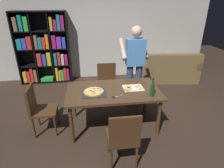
{
  "coord_description": "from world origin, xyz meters",
  "views": [
    {
      "loc": [
        -0.43,
        -2.94,
        2.22
      ],
      "look_at": [
        0.0,
        0.15,
        0.8
      ],
      "focal_mm": 30.07,
      "sensor_mm": 36.0,
      "label": 1
    }
  ],
  "objects_px": {
    "chair_far_side": "(107,81)",
    "kitchen_scissors": "(115,97)",
    "bookshelf": "(44,49)",
    "chair_left_end": "(39,107)",
    "pepperoni_pizza_on_tray": "(94,92)",
    "wine_bottle": "(152,89)",
    "person_serving_pizza": "(135,62)",
    "dining_table": "(113,94)",
    "couch": "(167,70)",
    "chair_near_camera": "(123,137)"
  },
  "relations": [
    {
      "from": "couch",
      "to": "chair_far_side",
      "type": "bearing_deg",
      "value": -151.4
    },
    {
      "from": "person_serving_pizza",
      "to": "dining_table",
      "type": "bearing_deg",
      "value": -127.55
    },
    {
      "from": "dining_table",
      "to": "couch",
      "type": "distance_m",
      "value": 2.77
    },
    {
      "from": "chair_left_end",
      "to": "dining_table",
      "type": "bearing_deg",
      "value": 0.0
    },
    {
      "from": "couch",
      "to": "kitchen_scissors",
      "type": "distance_m",
      "value": 2.98
    },
    {
      "from": "chair_near_camera",
      "to": "kitchen_scissors",
      "type": "height_order",
      "value": "chair_near_camera"
    },
    {
      "from": "chair_near_camera",
      "to": "chair_far_side",
      "type": "distance_m",
      "value": 1.91
    },
    {
      "from": "chair_left_end",
      "to": "person_serving_pizza",
      "type": "bearing_deg",
      "value": 21.48
    },
    {
      "from": "chair_left_end",
      "to": "wine_bottle",
      "type": "height_order",
      "value": "wine_bottle"
    },
    {
      "from": "kitchen_scissors",
      "to": "wine_bottle",
      "type": "bearing_deg",
      "value": -3.0
    },
    {
      "from": "dining_table",
      "to": "pepperoni_pizza_on_tray",
      "type": "height_order",
      "value": "pepperoni_pizza_on_tray"
    },
    {
      "from": "person_serving_pizza",
      "to": "kitchen_scissors",
      "type": "xyz_separation_m",
      "value": [
        -0.57,
        -1.0,
        -0.24
      ]
    },
    {
      "from": "chair_near_camera",
      "to": "wine_bottle",
      "type": "xyz_separation_m",
      "value": [
        0.6,
        0.66,
        0.36
      ]
    },
    {
      "from": "kitchen_scissors",
      "to": "chair_near_camera",
      "type": "bearing_deg",
      "value": -89.95
    },
    {
      "from": "chair_far_side",
      "to": "couch",
      "type": "relative_size",
      "value": 0.5
    },
    {
      "from": "dining_table",
      "to": "person_serving_pizza",
      "type": "bearing_deg",
      "value": 52.45
    },
    {
      "from": "couch",
      "to": "pepperoni_pizza_on_tray",
      "type": "relative_size",
      "value": 4.38
    },
    {
      "from": "wine_bottle",
      "to": "pepperoni_pizza_on_tray",
      "type": "bearing_deg",
      "value": 165.32
    },
    {
      "from": "pepperoni_pizza_on_tray",
      "to": "chair_far_side",
      "type": "bearing_deg",
      "value": 71.07
    },
    {
      "from": "chair_near_camera",
      "to": "chair_far_side",
      "type": "relative_size",
      "value": 1.0
    },
    {
      "from": "chair_left_end",
      "to": "couch",
      "type": "relative_size",
      "value": 0.5
    },
    {
      "from": "dining_table",
      "to": "kitchen_scissors",
      "type": "bearing_deg",
      "value": -90.12
    },
    {
      "from": "pepperoni_pizza_on_tray",
      "to": "kitchen_scissors",
      "type": "bearing_deg",
      "value": -32.17
    },
    {
      "from": "dining_table",
      "to": "kitchen_scissors",
      "type": "distance_m",
      "value": 0.28
    },
    {
      "from": "couch",
      "to": "chair_near_camera",
      "type": "bearing_deg",
      "value": -122.73
    },
    {
      "from": "dining_table",
      "to": "bookshelf",
      "type": "xyz_separation_m",
      "value": [
        -1.58,
        2.37,
        0.27
      ]
    },
    {
      "from": "dining_table",
      "to": "wine_bottle",
      "type": "distance_m",
      "value": 0.7
    },
    {
      "from": "bookshelf",
      "to": "wine_bottle",
      "type": "bearing_deg",
      "value": -50.76
    },
    {
      "from": "couch",
      "to": "dining_table",
      "type": "bearing_deg",
      "value": -133.59
    },
    {
      "from": "chair_far_side",
      "to": "person_serving_pizza",
      "type": "relative_size",
      "value": 0.51
    },
    {
      "from": "bookshelf",
      "to": "chair_near_camera",
      "type": "bearing_deg",
      "value": -64.63
    },
    {
      "from": "couch",
      "to": "kitchen_scissors",
      "type": "relative_size",
      "value": 9.11
    },
    {
      "from": "couch",
      "to": "wine_bottle",
      "type": "bearing_deg",
      "value": -119.41
    },
    {
      "from": "chair_far_side",
      "to": "kitchen_scissors",
      "type": "distance_m",
      "value": 1.25
    },
    {
      "from": "dining_table",
      "to": "wine_bottle",
      "type": "relative_size",
      "value": 5.18
    },
    {
      "from": "pepperoni_pizza_on_tray",
      "to": "kitchen_scissors",
      "type": "xyz_separation_m",
      "value": [
        0.34,
        -0.22,
        -0.01
      ]
    },
    {
      "from": "chair_far_side",
      "to": "person_serving_pizza",
      "type": "distance_m",
      "value": 0.78
    },
    {
      "from": "chair_near_camera",
      "to": "wine_bottle",
      "type": "height_order",
      "value": "wine_bottle"
    },
    {
      "from": "bookshelf",
      "to": "wine_bottle",
      "type": "height_order",
      "value": "bookshelf"
    },
    {
      "from": "chair_near_camera",
      "to": "chair_left_end",
      "type": "relative_size",
      "value": 1.0
    },
    {
      "from": "bookshelf",
      "to": "chair_left_end",
      "type": "bearing_deg",
      "value": -83.41
    },
    {
      "from": "chair_far_side",
      "to": "wine_bottle",
      "type": "relative_size",
      "value": 2.85
    },
    {
      "from": "person_serving_pizza",
      "to": "pepperoni_pizza_on_tray",
      "type": "xyz_separation_m",
      "value": [
        -0.91,
        -0.79,
        -0.23
      ]
    },
    {
      "from": "kitchen_scissors",
      "to": "couch",
      "type": "bearing_deg",
      "value": 49.99
    },
    {
      "from": "dining_table",
      "to": "chair_left_end",
      "type": "xyz_separation_m",
      "value": [
        -1.3,
        0.0,
        -0.16
      ]
    },
    {
      "from": "kitchen_scissors",
      "to": "chair_far_side",
      "type": "bearing_deg",
      "value": 89.97
    },
    {
      "from": "kitchen_scissors",
      "to": "person_serving_pizza",
      "type": "bearing_deg",
      "value": 60.56
    },
    {
      "from": "chair_near_camera",
      "to": "couch",
      "type": "xyz_separation_m",
      "value": [
        1.89,
        2.94,
        -0.21
      ]
    },
    {
      "from": "bookshelf",
      "to": "person_serving_pizza",
      "type": "relative_size",
      "value": 1.11
    },
    {
      "from": "pepperoni_pizza_on_tray",
      "to": "wine_bottle",
      "type": "xyz_separation_m",
      "value": [
        0.95,
        -0.25,
        0.1
      ]
    }
  ]
}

